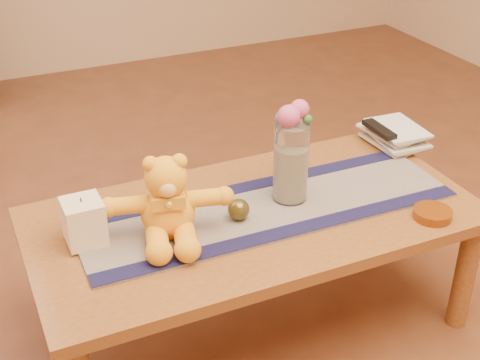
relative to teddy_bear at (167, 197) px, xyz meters
name	(u,v)px	position (x,y,z in m)	size (l,w,h in m)	color
floor	(253,322)	(0.28, 0.00, -0.58)	(5.50, 5.50, 0.00)	#592D19
coffee_table_top	(254,218)	(0.28, 0.00, -0.15)	(1.40, 0.70, 0.04)	brown
table_leg_fr	(465,275)	(0.92, -0.29, -0.38)	(0.07, 0.07, 0.41)	brown
table_leg_bl	(42,275)	(-0.36, 0.29, -0.38)	(0.07, 0.07, 0.41)	brown
table_leg_br	(367,193)	(0.92, 0.29, -0.38)	(0.07, 0.07, 0.41)	brown
persian_runner	(268,208)	(0.33, 0.00, -0.13)	(1.20, 0.35, 0.01)	#1A1947
runner_border_near	(289,231)	(0.33, -0.14, -0.12)	(1.20, 0.06, 0.00)	#131236
runner_border_far	(249,186)	(0.33, 0.15, -0.12)	(1.20, 0.06, 0.00)	#131236
teddy_bear	(167,197)	(0.00, 0.00, 0.00)	(0.36, 0.30, 0.24)	#FDA720
pillar_candle	(84,221)	(-0.23, 0.06, -0.06)	(0.11, 0.11, 0.13)	beige
candle_wick	(81,200)	(-0.23, 0.06, 0.02)	(0.00, 0.00, 0.01)	black
glass_vase	(291,162)	(0.42, 0.03, 0.01)	(0.11, 0.11, 0.26)	silver
potpourri_fill	(290,173)	(0.42, 0.03, -0.03)	(0.09, 0.09, 0.18)	beige
rose_left	(289,116)	(0.40, 0.02, 0.17)	(0.07, 0.07, 0.07)	#CB477D
rose_right	(300,109)	(0.44, 0.03, 0.18)	(0.06, 0.06, 0.06)	#CB477D
blue_flower_back	(290,111)	(0.43, 0.06, 0.17)	(0.04, 0.04, 0.04)	#546DB6
blue_flower_side	(281,118)	(0.39, 0.05, 0.16)	(0.04, 0.04, 0.04)	#546DB6
leaf_sprig	(307,119)	(0.46, 0.01, 0.16)	(0.03, 0.03, 0.03)	#33662D
bronze_ball	(239,209)	(0.22, -0.02, -0.09)	(0.07, 0.07, 0.07)	#4F441A
book_bottom	(376,146)	(0.88, 0.22, -0.12)	(0.17, 0.22, 0.02)	beige
book_lower	(378,142)	(0.89, 0.21, -0.10)	(0.16, 0.22, 0.02)	beige
book_upper	(375,137)	(0.88, 0.22, -0.08)	(0.17, 0.22, 0.02)	beige
book_top	(378,133)	(0.89, 0.21, -0.06)	(0.16, 0.22, 0.02)	beige
tv_remote	(379,129)	(0.88, 0.21, -0.05)	(0.04, 0.16, 0.02)	black
amber_dish	(432,214)	(0.77, -0.25, -0.12)	(0.12, 0.12, 0.03)	#BF5914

